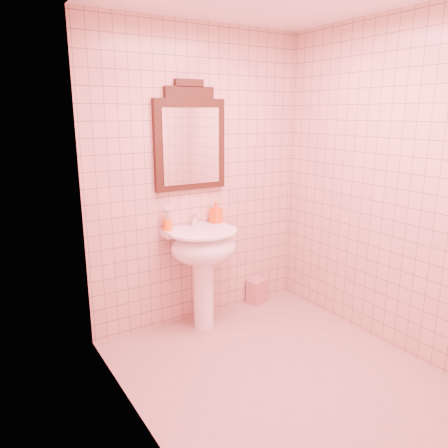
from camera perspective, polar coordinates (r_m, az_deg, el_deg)
floor at (r=3.31m, az=6.88°, el=-18.66°), size 2.20×2.20×0.00m
back_wall at (r=3.73m, az=-3.18°, el=5.89°), size 2.00×0.02×2.50m
pedestal_sink at (r=3.63m, az=-2.69°, el=-3.92°), size 0.58×0.58×0.86m
faucet at (r=3.67m, az=-3.78°, el=0.48°), size 0.04×0.16×0.11m
mirror at (r=3.63m, az=-4.45°, el=10.88°), size 0.63×0.06×0.88m
toothbrush_cup at (r=3.60m, az=-7.37°, el=-0.03°), size 0.07×0.07×0.17m
soap_dispenser at (r=3.79m, az=-1.08°, el=1.54°), size 0.11×0.11×0.19m
towel at (r=4.30m, az=4.33°, el=-8.69°), size 0.22×0.18×0.24m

